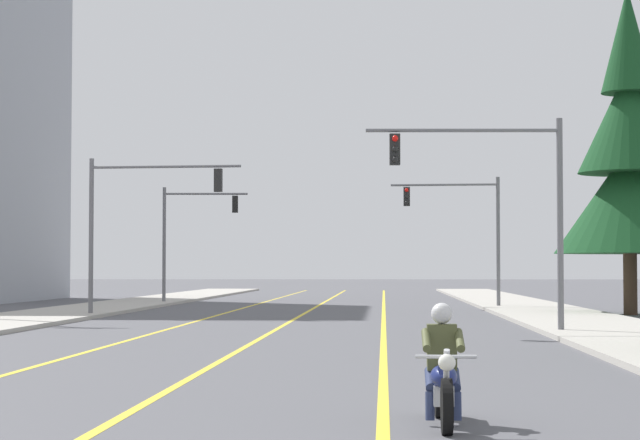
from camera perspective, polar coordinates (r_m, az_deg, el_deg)
name	(u,v)px	position (r m, az deg, el deg)	size (l,w,h in m)	color
lane_stripe_center	(308,311)	(52.25, -0.56, -4.40)	(0.16, 100.00, 0.01)	yellow
lane_stripe_left	(233,311)	(52.57, -4.22, -4.39)	(0.16, 100.00, 0.01)	yellow
lane_stripe_right	(384,311)	(52.15, 3.08, -4.41)	(0.16, 100.00, 0.01)	yellow
sidewalk_kerb_right	(554,315)	(47.62, 11.19, -4.48)	(4.40, 110.00, 0.14)	#ADA89E
sidewalk_kerb_left	(61,314)	(48.90, -12.35, -4.41)	(4.40, 110.00, 0.14)	#ADA89E
motorcycle_with_rider	(443,376)	(14.41, 5.92, -7.48)	(0.70, 2.19, 1.46)	black
traffic_signal_near_right	(503,190)	(34.38, 8.77, 1.46)	(5.65, 0.58, 6.20)	slate
traffic_signal_near_left	(136,210)	(46.82, -8.86, 0.48)	(6.03, 0.53, 6.20)	slate
traffic_signal_mid_right	(467,221)	(56.39, 7.06, -0.06)	(5.13, 0.47, 6.20)	slate
traffic_signal_mid_left	(188,227)	(63.30, -6.35, -0.35)	(4.51, 0.55, 6.20)	slate
conifer_tree_right_verge_far	(629,164)	(49.89, 14.63, 2.64)	(6.09, 6.09, 13.42)	#423023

